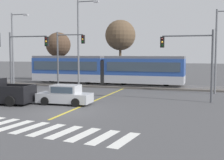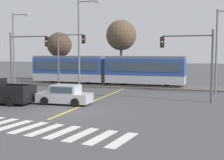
# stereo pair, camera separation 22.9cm
# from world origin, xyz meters

# --- Properties ---
(ground_plane) EXTENTS (200.00, 200.00, 0.00)m
(ground_plane) POSITION_xyz_m (0.00, 0.00, 0.00)
(ground_plane) COLOR #474749
(track_bed) EXTENTS (120.00, 4.00, 0.18)m
(track_bed) POSITION_xyz_m (0.00, 16.53, 0.09)
(track_bed) COLOR #56514C
(track_bed) RESTS_ON ground
(rail_near) EXTENTS (120.00, 0.08, 0.10)m
(rail_near) POSITION_xyz_m (0.00, 15.81, 0.23)
(rail_near) COLOR #939399
(rail_near) RESTS_ON track_bed
(rail_far) EXTENTS (120.00, 0.08, 0.10)m
(rail_far) POSITION_xyz_m (0.00, 17.25, 0.23)
(rail_far) COLOR #939399
(rail_far) RESTS_ON track_bed
(light_rail_tram) EXTENTS (18.50, 2.64, 3.43)m
(light_rail_tram) POSITION_xyz_m (-2.75, 16.53, 2.05)
(light_rail_tram) COLOR #B7BAC1
(light_rail_tram) RESTS_ON track_bed
(crosswalk_stripe_4) EXTENTS (0.94, 2.85, 0.01)m
(crosswalk_stripe_4) POSITION_xyz_m (-1.09, -4.20, 0.00)
(crosswalk_stripe_4) COLOR silver
(crosswalk_stripe_4) RESTS_ON ground
(crosswalk_stripe_5) EXTENTS (0.94, 2.85, 0.01)m
(crosswalk_stripe_5) POSITION_xyz_m (0.00, -4.35, 0.00)
(crosswalk_stripe_5) COLOR silver
(crosswalk_stripe_5) RESTS_ON ground
(crosswalk_stripe_6) EXTENTS (0.94, 2.85, 0.01)m
(crosswalk_stripe_6) POSITION_xyz_m (1.09, -4.50, 0.00)
(crosswalk_stripe_6) COLOR silver
(crosswalk_stripe_6) RESTS_ON ground
(crosswalk_stripe_7) EXTENTS (0.94, 2.85, 0.01)m
(crosswalk_stripe_7) POSITION_xyz_m (2.18, -4.65, 0.00)
(crosswalk_stripe_7) COLOR silver
(crosswalk_stripe_7) RESTS_ON ground
(crosswalk_stripe_8) EXTENTS (0.94, 2.85, 0.01)m
(crosswalk_stripe_8) POSITION_xyz_m (3.27, -4.80, 0.00)
(crosswalk_stripe_8) COLOR silver
(crosswalk_stripe_8) RESTS_ON ground
(crosswalk_stripe_9) EXTENTS (0.94, 2.85, 0.01)m
(crosswalk_stripe_9) POSITION_xyz_m (4.36, -4.95, 0.00)
(crosswalk_stripe_9) COLOR silver
(crosswalk_stripe_9) RESTS_ON ground
(crosswalk_stripe_10) EXTENTS (0.94, 2.85, 0.01)m
(crosswalk_stripe_10) POSITION_xyz_m (5.45, -5.10, 0.00)
(crosswalk_stripe_10) COLOR silver
(crosswalk_stripe_10) RESTS_ON ground
(lane_centre_line) EXTENTS (0.20, 16.89, 0.01)m
(lane_centre_line) POSITION_xyz_m (0.00, 6.09, 0.00)
(lane_centre_line) COLOR gold
(lane_centre_line) RESTS_ON ground
(sedan_crossing) EXTENTS (4.24, 1.99, 1.52)m
(sedan_crossing) POSITION_xyz_m (-1.58, 3.13, 0.70)
(sedan_crossing) COLOR #B7BABF
(sedan_crossing) RESTS_ON ground
(traffic_light_mid_left) EXTENTS (4.25, 0.38, 5.96)m
(traffic_light_mid_left) POSITION_xyz_m (-8.02, 7.42, 3.99)
(traffic_light_mid_left) COLOR #515459
(traffic_light_mid_left) RESTS_ON ground
(traffic_light_far_left) EXTENTS (3.25, 0.38, 6.24)m
(traffic_light_far_left) POSITION_xyz_m (-5.66, 11.96, 4.12)
(traffic_light_far_left) COLOR #515459
(traffic_light_far_left) RESTS_ON ground
(traffic_light_mid_right) EXTENTS (4.25, 0.38, 5.84)m
(traffic_light_mid_right) POSITION_xyz_m (7.83, 7.43, 3.89)
(traffic_light_mid_right) COLOR #515459
(traffic_light_mid_right) RESTS_ON ground
(street_lamp_west) EXTENTS (2.34, 0.28, 8.75)m
(street_lamp_west) POSITION_xyz_m (-13.53, 13.92, 4.97)
(street_lamp_west) COLOR slate
(street_lamp_west) RESTS_ON ground
(street_lamp_centre) EXTENTS (2.50, 0.28, 9.72)m
(street_lamp_centre) POSITION_xyz_m (-4.52, 13.08, 5.49)
(street_lamp_centre) COLOR slate
(street_lamp_centre) RESTS_ON ground
(street_lamp_east) EXTENTS (2.02, 0.28, 8.14)m
(street_lamp_east) POSITION_xyz_m (9.84, 13.17, 4.62)
(street_lamp_east) COLOR slate
(street_lamp_east) RESTS_ON ground
(bare_tree_far_west) EXTENTS (3.53, 3.53, 6.88)m
(bare_tree_far_west) POSITION_xyz_m (-11.59, 21.70, 5.09)
(bare_tree_far_west) COLOR brown
(bare_tree_far_west) RESTS_ON ground
(bare_tree_west) EXTENTS (4.02, 4.02, 8.32)m
(bare_tree_west) POSITION_xyz_m (-2.29, 21.36, 6.28)
(bare_tree_west) COLOR brown
(bare_tree_west) RESTS_ON ground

